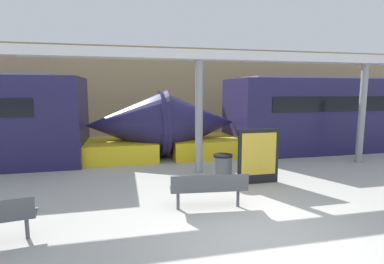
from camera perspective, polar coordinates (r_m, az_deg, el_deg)
name	(u,v)px	position (r m, az deg, el deg)	size (l,w,h in m)	color
ground_plane	(255,236)	(5.86, 12.00, -18.83)	(60.00, 60.00, 0.00)	#B2AFA8
station_wall	(164,93)	(16.97, -5.29, 7.47)	(56.00, 0.20, 5.00)	tan
train_left	(340,115)	(15.18, 26.37, 2.85)	(16.27, 2.93, 3.20)	#231E4C
bench_near	(209,187)	(6.72, 3.27, -10.44)	(1.74, 0.61, 0.81)	#4C4F54
trash_bin	(223,168)	(8.68, 5.86, -6.89)	(0.55, 0.55, 0.81)	#4C4F54
poster_board	(258,156)	(8.64, 12.54, -4.51)	(1.21, 0.07, 1.57)	black
support_column_near	(199,118)	(9.44, 1.34, 2.77)	(0.24, 0.24, 3.55)	gray
support_column_far	(362,114)	(12.40, 29.62, 2.97)	(0.24, 0.24, 3.55)	gray
canopy_beam	(199,55)	(9.46, 1.38, 14.41)	(28.00, 0.60, 0.28)	silver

